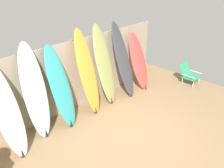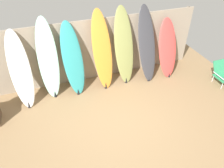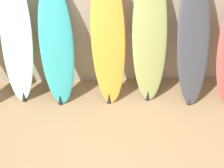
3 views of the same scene
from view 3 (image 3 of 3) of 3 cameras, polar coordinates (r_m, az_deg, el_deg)
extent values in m
plane|color=#8E704C|center=(4.24, -0.70, -14.95)|extent=(7.68, 7.68, 0.00)
cube|color=gray|center=(5.24, -1.36, 8.91)|extent=(6.08, 0.04, 1.80)
cylinder|color=gray|center=(5.46, -16.83, 8.48)|extent=(0.10, 0.10, 1.80)
cylinder|color=gray|center=(5.28, -1.37, 9.11)|extent=(0.10, 0.10, 1.80)
cylinder|color=gray|center=(5.48, 14.05, 9.09)|extent=(0.10, 0.10, 1.80)
ellipsoid|color=#9ED6BC|center=(5.06, -17.06, 7.96)|extent=(0.57, 0.63, 2.08)
cone|color=black|center=(5.36, -15.83, -2.17)|extent=(0.08, 0.08, 0.17)
ellipsoid|color=teal|center=(4.93, -10.10, 7.13)|extent=(0.60, 0.74, 1.91)
cone|color=black|center=(5.17, -9.45, -2.82)|extent=(0.08, 0.08, 0.16)
ellipsoid|color=orange|center=(4.80, -0.70, 8.41)|extent=(0.61, 0.67, 2.13)
cone|color=black|center=(5.12, -0.54, -2.57)|extent=(0.08, 0.08, 0.18)
ellipsoid|color=olive|center=(4.91, 6.92, 8.75)|extent=(0.60, 0.66, 2.12)
cone|color=black|center=(5.21, 6.55, -2.08)|extent=(0.08, 0.08, 0.16)
ellipsoid|color=#38383D|center=(5.00, 14.67, 8.06)|extent=(0.56, 0.80, 2.08)
cone|color=black|center=(5.25, 13.95, -2.94)|extent=(0.08, 0.08, 0.13)
camera|label=1|loc=(3.59, -93.93, 0.54)|focal=40.00mm
camera|label=2|loc=(1.63, -124.66, 0.55)|focal=35.00mm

